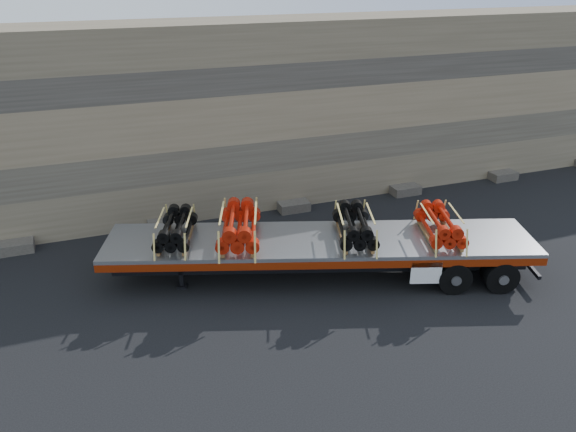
% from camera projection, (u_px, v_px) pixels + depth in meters
% --- Properties ---
extents(ground, '(120.00, 120.00, 0.00)m').
position_uv_depth(ground, '(287.00, 277.00, 17.37)').
color(ground, black).
rests_on(ground, ground).
extents(rock_wall, '(44.00, 3.00, 7.00)m').
position_uv_depth(rock_wall, '(229.00, 116.00, 21.47)').
color(rock_wall, '#7A6B54').
rests_on(rock_wall, ground).
extents(trailer, '(13.01, 6.40, 1.29)m').
position_uv_depth(trailer, '(319.00, 257.00, 17.18)').
color(trailer, '#A5A8AD').
rests_on(trailer, ground).
extents(bundle_front, '(1.65, 2.31, 0.74)m').
position_uv_depth(bundle_front, '(176.00, 229.00, 16.64)').
color(bundle_front, black).
rests_on(bundle_front, trailer).
extents(bundle_midfront, '(1.92, 2.70, 0.86)m').
position_uv_depth(bundle_midfront, '(239.00, 227.00, 16.67)').
color(bundle_midfront, '#B61B09').
rests_on(bundle_midfront, trailer).
extents(bundle_midrear, '(1.75, 2.46, 0.79)m').
position_uv_depth(bundle_midrear, '(355.00, 226.00, 16.78)').
color(bundle_midrear, black).
rests_on(bundle_midrear, trailer).
extents(bundle_rear, '(1.70, 2.38, 0.76)m').
position_uv_depth(bundle_rear, '(440.00, 225.00, 16.86)').
color(bundle_rear, '#B61B09').
rests_on(bundle_rear, trailer).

